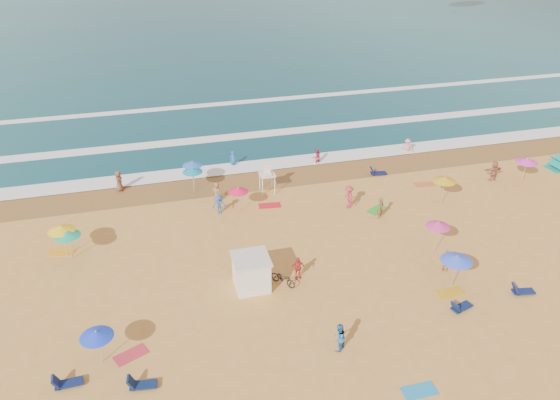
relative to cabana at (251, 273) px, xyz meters
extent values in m
plane|color=gold|center=(3.24, 1.43, -1.00)|extent=(220.00, 220.00, 0.00)
cube|color=#0C4756|center=(3.24, 85.43, -1.00)|extent=(220.00, 140.00, 0.18)
plane|color=olive|center=(3.24, 13.93, -0.99)|extent=(220.00, 220.00, 0.00)
cube|color=white|center=(3.24, 16.43, -0.90)|extent=(200.00, 2.20, 0.05)
cube|color=white|center=(3.24, 23.43, -0.90)|extent=(200.00, 1.60, 0.05)
cube|color=white|center=(3.24, 33.43, -0.90)|extent=(200.00, 1.20, 0.05)
cube|color=white|center=(0.00, 0.00, 0.00)|extent=(2.00, 2.00, 2.00)
cube|color=silver|center=(0.00, 0.00, 1.06)|extent=(2.20, 2.20, 0.12)
imported|color=black|center=(1.90, -0.30, -0.53)|extent=(1.60, 1.76, 0.93)
cone|color=gold|center=(16.44, 6.42, 1.06)|extent=(1.75, 1.75, 0.35)
cone|color=#E2328F|center=(12.51, 0.39, 1.25)|extent=(1.58, 1.58, 0.35)
cone|color=#F21945|center=(0.97, 9.07, 0.90)|extent=(1.54, 1.54, 0.35)
cone|color=yellow|center=(-11.15, 6.34, 1.11)|extent=(1.74, 1.74, 0.35)
cone|color=blue|center=(-1.79, 13.93, 1.15)|extent=(1.61, 1.61, 0.35)
cone|color=#15B17F|center=(-10.79, 5.87, 0.94)|extent=(1.67, 1.67, 0.35)
cone|color=#EA34BD|center=(24.79, 7.91, 0.95)|extent=(1.76, 1.76, 0.35)
cone|color=#375DF9|center=(11.83, -3.09, 1.05)|extent=(1.90, 1.90, 0.35)
cone|color=blue|center=(-8.71, -4.12, 0.91)|extent=(1.68, 1.68, 0.35)
cone|color=teal|center=(-1.91, 13.06, 0.98)|extent=(1.60, 1.60, 0.35)
cube|color=#101C51|center=(-10.21, -5.32, -0.83)|extent=(1.32, 0.61, 0.34)
cube|color=#0E1E47|center=(-6.72, -6.35, -0.83)|extent=(1.36, 0.72, 0.34)
cube|color=navy|center=(15.57, -4.86, -0.83)|extent=(1.38, 0.78, 0.34)
cube|color=#0F1F4D|center=(11.24, -5.18, -0.83)|extent=(1.41, 0.91, 0.34)
cube|color=#0E1548|center=(13.71, 12.17, -0.83)|extent=(1.38, 0.78, 0.34)
cube|color=orange|center=(-11.59, 6.80, -0.98)|extent=(1.86, 1.24, 0.03)
cube|color=#C52E3C|center=(-7.29, -4.00, -0.98)|extent=(1.90, 1.48, 0.03)
cube|color=red|center=(3.44, 9.37, -0.98)|extent=(1.79, 1.05, 0.03)
cube|color=#208CCC|center=(6.10, -9.97, -0.98)|extent=(1.70, 0.86, 0.03)
cube|color=green|center=(11.16, 6.66, -0.98)|extent=(1.90, 1.60, 0.03)
cube|color=gold|center=(11.40, -3.64, -0.98)|extent=(1.72, 0.91, 0.03)
cube|color=#CC6430|center=(16.65, 9.52, -0.98)|extent=(1.80, 1.07, 0.03)
imported|color=#9C6748|center=(-0.35, 11.16, -0.20)|extent=(0.83, 0.94, 1.61)
imported|color=#AF6C51|center=(22.53, 8.81, -0.14)|extent=(1.62, 0.57, 1.73)
imported|color=blue|center=(2.05, 17.04, -0.41)|extent=(0.66, 0.48, 1.67)
imported|color=#BC2F41|center=(9.17, 7.58, -0.08)|extent=(0.70, 1.20, 1.84)
imported|color=brown|center=(10.89, 5.52, -0.15)|extent=(0.74, 0.72, 1.71)
imported|color=tan|center=(12.24, -1.49, -0.25)|extent=(0.95, 0.72, 1.51)
imported|color=#C4315D|center=(9.31, 15.78, -0.41)|extent=(0.96, 0.83, 1.68)
imported|color=#2257A3|center=(-0.47, 9.23, -0.23)|extent=(1.03, 0.65, 1.53)
imported|color=#2871BD|center=(3.27, -6.38, -0.16)|extent=(1.03, 1.02, 1.67)
imported|color=brown|center=(-7.67, 14.86, -0.13)|extent=(0.68, 0.93, 1.74)
imported|color=tan|center=(18.13, 15.76, -0.43)|extent=(1.14, 1.21, 1.64)
imported|color=red|center=(2.95, 0.10, -0.24)|extent=(0.90, 0.40, 1.52)
camera|label=1|loc=(-5.10, -26.09, 19.82)|focal=35.00mm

